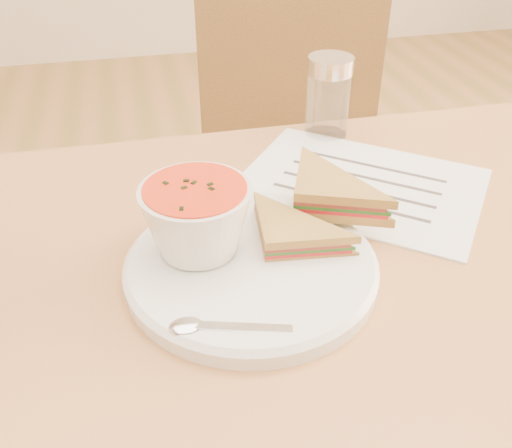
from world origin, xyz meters
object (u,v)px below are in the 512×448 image
object	(u,v)px
chair_far	(289,177)
soup_bowl	(197,222)
plate	(251,267)
condiment_shaker	(328,97)

from	to	relation	value
chair_far	soup_bowl	distance (m)	0.72
plate	condiment_shaker	bearing A→B (deg)	58.40
plate	soup_bowl	bearing A→B (deg)	151.39
chair_far	plate	distance (m)	0.71
plate	soup_bowl	world-z (taller)	soup_bowl
chair_far	soup_bowl	size ratio (longest dim) A/B	8.34
plate	soup_bowl	xyz separation A→B (m)	(-0.05, 0.03, 0.05)
plate	chair_far	bearing A→B (deg)	70.06
chair_far	soup_bowl	xyz separation A→B (m)	(-0.28, -0.59, 0.32)
plate	soup_bowl	distance (m)	0.08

